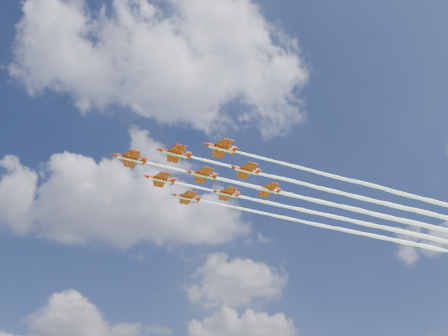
% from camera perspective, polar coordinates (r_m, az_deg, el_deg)
% --- Properties ---
extents(jet_lead, '(115.32, 37.85, 2.47)m').
position_cam_1_polar(jet_lead, '(139.12, 11.15, -4.03)').
color(jet_lead, '#A32209').
extents(jet_row2_port, '(115.32, 37.85, 2.47)m').
position_cam_1_polar(jet_row2_port, '(140.04, 16.27, -3.46)').
color(jet_row2_port, '#A32209').
extents(jet_row2_starb, '(115.32, 37.85, 2.47)m').
position_cam_1_polar(jet_row2_starb, '(149.54, 13.10, -6.00)').
color(jet_row2_starb, '#A32209').
extents(jet_row3_port, '(115.32, 37.85, 2.47)m').
position_cam_1_polar(jet_row3_port, '(142.07, 21.27, -2.87)').
color(jet_row3_port, '#A32209').
extents(jet_row3_centre, '(115.32, 37.85, 2.47)m').
position_cam_1_polar(jet_row3_centre, '(150.80, 17.85, -5.45)').
color(jet_row3_centre, '#A32209').
extents(jet_row3_starb, '(115.32, 37.85, 2.47)m').
position_cam_1_polar(jet_row3_starb, '(160.27, 14.81, -7.71)').
color(jet_row3_starb, '#A32209').
extents(jet_row4_port, '(115.32, 37.85, 2.47)m').
position_cam_1_polar(jet_row4_port, '(153.07, 22.49, -4.87)').
color(jet_row4_port, '#A32209').
extents(jet_row4_starb, '(115.32, 37.85, 2.47)m').
position_cam_1_polar(jet_row4_starb, '(161.81, 19.24, -7.16)').
color(jet_row4_starb, '#A32209').
extents(jet_tail, '(115.32, 37.85, 2.47)m').
position_cam_1_polar(jet_tail, '(164.30, 23.55, -6.59)').
color(jet_tail, '#A32209').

